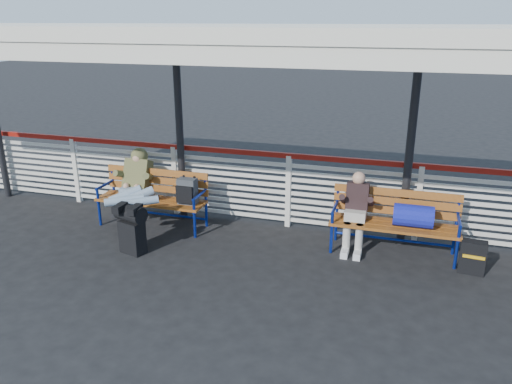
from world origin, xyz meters
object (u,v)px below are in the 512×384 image
(traveler_man, at_px, (133,192))
(bench_right, at_px, (403,216))
(bench_left, at_px, (162,192))
(companion_person, at_px, (356,211))
(luggage_stack, at_px, (132,227))
(suitcase_side, at_px, (473,257))

(traveler_man, bearing_deg, bench_right, 5.82)
(bench_left, height_order, traveler_man, traveler_man)
(companion_person, bearing_deg, bench_right, 1.15)
(luggage_stack, height_order, companion_person, companion_person)
(luggage_stack, xyz_separation_m, traveler_man, (-0.35, 0.69, 0.27))
(companion_person, height_order, suitcase_side, companion_person)
(bench_right, distance_m, traveler_man, 4.09)
(luggage_stack, bearing_deg, companion_person, 35.41)
(companion_person, xyz_separation_m, suitcase_side, (1.60, -0.30, -0.37))
(bench_left, relative_size, bench_right, 1.00)
(luggage_stack, relative_size, bench_right, 0.41)
(bench_right, bearing_deg, companion_person, -178.85)
(luggage_stack, bearing_deg, suitcase_side, 25.46)
(bench_left, bearing_deg, traveler_man, -130.86)
(bench_left, bearing_deg, luggage_stack, -87.72)
(luggage_stack, height_order, bench_left, bench_left)
(bench_left, bearing_deg, companion_person, 0.92)
(suitcase_side, bearing_deg, bench_right, 167.09)
(luggage_stack, xyz_separation_m, suitcase_side, (4.66, 0.79, -0.17))
(bench_left, xyz_separation_m, traveler_man, (-0.30, -0.35, 0.09))
(bench_right, relative_size, traveler_man, 1.10)
(companion_person, distance_m, suitcase_side, 1.67)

